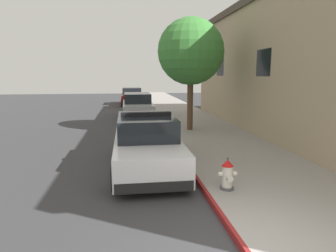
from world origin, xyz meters
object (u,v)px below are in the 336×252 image
Objects in this scene: police_cruiser at (147,144)px; parked_car_silver_ahead at (137,106)px; parked_car_dark_far at (132,97)px; street_tree at (191,52)px; fire_hydrant at (227,175)px.

police_cruiser reaches higher than parked_car_silver_ahead.
police_cruiser is 1.00× the size of parked_car_silver_ahead.
police_cruiser is at bearing -89.86° from parked_car_dark_far.
street_tree is at bearing -79.70° from parked_car_dark_far.
police_cruiser reaches higher than parked_car_dark_far.
parked_car_dark_far is at bearing 94.70° from fire_hydrant.
police_cruiser is 2.89m from fire_hydrant.
street_tree is at bearing 84.37° from fire_hydrant.
street_tree reaches higher than parked_car_silver_ahead.
street_tree is at bearing -67.04° from parked_car_silver_ahead.
parked_car_dark_far is (-0.05, 18.92, -0.00)m from police_cruiser.
parked_car_silver_ahead is (0.15, 10.64, -0.00)m from police_cruiser.
police_cruiser is at bearing -90.81° from parked_car_silver_ahead.
fire_hydrant is at bearing -83.18° from parked_car_silver_ahead.
parked_car_silver_ahead is at bearing 96.82° from fire_hydrant.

